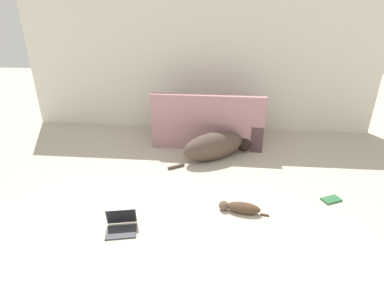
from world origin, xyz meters
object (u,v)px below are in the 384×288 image
object	(u,v)px
couch	(208,126)
book_green	(331,200)
laptop_open	(121,223)
cat	(240,208)
dog	(216,146)

from	to	relation	value
couch	book_green	world-z (taller)	couch
laptop_open	book_green	bearing A→B (deg)	4.61
couch	cat	bearing A→B (deg)	104.31
couch	dog	distance (m)	0.69
dog	laptop_open	distance (m)	2.02
dog	book_green	bearing A→B (deg)	-69.41
dog	book_green	world-z (taller)	dog
cat	laptop_open	distance (m)	1.33
dog	laptop_open	size ratio (longest dim) A/B	3.65
laptop_open	book_green	size ratio (longest dim) A/B	1.38
laptop_open	couch	bearing A→B (deg)	59.20
cat	laptop_open	xyz separation A→B (m)	(-1.27, -0.40, 0.01)
couch	cat	xyz separation A→B (m)	(0.46, -2.04, -0.23)
dog	book_green	distance (m)	1.77
laptop_open	dog	bearing A→B (deg)	48.84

